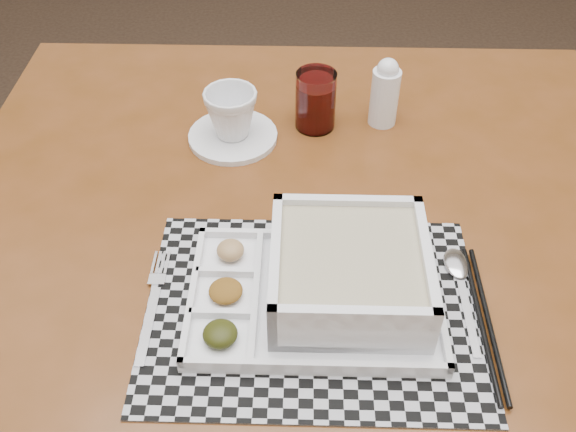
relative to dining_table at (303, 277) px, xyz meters
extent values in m
plane|color=black|center=(-0.32, 0.37, -0.73)|extent=(5.00, 5.00, 0.00)
cube|color=#532C0F|center=(0.00, 0.00, 0.06)|extent=(1.16, 1.16, 0.04)
cylinder|color=#532C0F|center=(-0.46, 0.52, -0.35)|extent=(0.05, 0.05, 0.78)
cylinder|color=#532C0F|center=(0.52, 0.46, -0.35)|extent=(0.05, 0.05, 0.78)
cube|color=#532C0F|center=(0.03, 0.47, 0.00)|extent=(0.94, 0.09, 0.09)
cube|color=#ACACB4|center=(0.00, -0.13, 0.09)|extent=(0.45, 0.35, 0.00)
cube|color=white|center=(0.01, -0.12, 0.09)|extent=(0.33, 0.24, 0.01)
cube|color=white|center=(0.01, -0.01, 0.10)|extent=(0.32, 0.03, 0.01)
cube|color=white|center=(0.00, -0.22, 0.10)|extent=(0.32, 0.03, 0.01)
cube|color=white|center=(-0.15, -0.11, 0.10)|extent=(0.02, 0.22, 0.01)
cube|color=white|center=(0.16, -0.13, 0.10)|extent=(0.02, 0.22, 0.01)
cube|color=white|center=(-0.07, -0.11, 0.10)|extent=(0.02, 0.20, 0.01)
cube|color=white|center=(-0.11, -0.14, 0.10)|extent=(0.08, 0.01, 0.01)
cube|color=white|center=(-0.11, -0.08, 0.10)|extent=(0.08, 0.01, 0.01)
ellipsoid|color=black|center=(-0.11, -0.18, 0.11)|extent=(0.04, 0.04, 0.02)
ellipsoid|color=#51320D|center=(-0.11, -0.11, 0.11)|extent=(0.04, 0.04, 0.02)
ellipsoid|color=brown|center=(-0.10, -0.04, 0.11)|extent=(0.04, 0.04, 0.02)
cube|color=white|center=(0.05, -0.11, 0.10)|extent=(0.21, 0.21, 0.01)
cube|color=white|center=(0.06, -0.02, 0.14)|extent=(0.20, 0.02, 0.08)
cube|color=white|center=(0.04, -0.20, 0.14)|extent=(0.20, 0.02, 0.08)
cube|color=white|center=(-0.04, -0.10, 0.14)|extent=(0.02, 0.20, 0.08)
cube|color=white|center=(0.14, -0.11, 0.14)|extent=(0.02, 0.20, 0.08)
cube|color=tan|center=(0.05, -0.11, 0.13)|extent=(0.19, 0.19, 0.06)
cube|color=silver|center=(-0.20, -0.15, 0.09)|extent=(0.02, 0.12, 0.00)
cube|color=silver|center=(-0.20, -0.07, 0.09)|extent=(0.02, 0.02, 0.00)
cube|color=silver|center=(-0.21, -0.04, 0.09)|extent=(0.01, 0.04, 0.00)
cube|color=silver|center=(-0.20, -0.04, 0.09)|extent=(0.01, 0.04, 0.00)
cube|color=silver|center=(-0.20, -0.04, 0.09)|extent=(0.01, 0.04, 0.00)
cube|color=silver|center=(-0.19, -0.04, 0.09)|extent=(0.01, 0.04, 0.00)
cube|color=silver|center=(0.20, -0.15, 0.09)|extent=(0.02, 0.12, 0.00)
ellipsoid|color=silver|center=(0.21, -0.06, 0.09)|extent=(0.04, 0.06, 0.01)
cylinder|color=black|center=(0.21, -0.16, 0.09)|extent=(0.02, 0.24, 0.01)
cylinder|color=black|center=(0.22, -0.16, 0.09)|extent=(0.02, 0.24, 0.01)
cylinder|color=white|center=(-0.11, 0.24, 0.09)|extent=(0.15, 0.15, 0.01)
imported|color=white|center=(-0.11, 0.24, 0.14)|extent=(0.11, 0.11, 0.08)
cylinder|color=white|center=(0.03, 0.27, 0.14)|extent=(0.07, 0.07, 0.10)
cylinder|color=#430605|center=(0.03, 0.27, 0.12)|extent=(0.06, 0.06, 0.08)
cylinder|color=white|center=(0.15, 0.28, 0.13)|extent=(0.05, 0.05, 0.10)
sphere|color=white|center=(0.15, 0.28, 0.19)|extent=(0.04, 0.04, 0.04)
camera|label=1|loc=(-0.05, -0.64, 0.74)|focal=40.00mm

